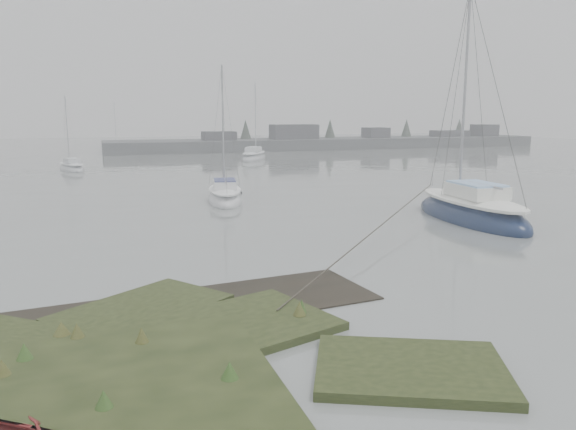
{
  "coord_description": "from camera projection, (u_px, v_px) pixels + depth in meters",
  "views": [
    {
      "loc": [
        -4.85,
        -9.01,
        4.81
      ],
      "look_at": [
        0.51,
        6.58,
        1.8
      ],
      "focal_mm": 35.0,
      "sensor_mm": 36.0,
      "label": 1
    }
  ],
  "objects": [
    {
      "name": "sailboat_white",
      "position": [
        225.0,
        197.0,
        30.89
      ],
      "size": [
        2.82,
        5.89,
        7.98
      ],
      "rotation": [
        0.0,
        0.0,
        -0.18
      ],
      "color": "silver",
      "rests_on": "ground"
    },
    {
      "name": "far_shoreline",
      "position": [
        339.0,
        142.0,
        76.81
      ],
      "size": [
        60.0,
        8.0,
        4.15
      ],
      "color": "#4C4F51",
      "rests_on": "ground"
    },
    {
      "name": "ground",
      "position": [
        171.0,
        183.0,
        38.71
      ],
      "size": [
        160.0,
        160.0,
        0.0
      ],
      "primitive_type": "plane",
      "color": "slate",
      "rests_on": "ground"
    },
    {
      "name": "sailboat_far_b",
      "position": [
        254.0,
        157.0,
        58.26
      ],
      "size": [
        4.8,
        6.32,
        8.66
      ],
      "rotation": [
        0.0,
        0.0,
        -0.52
      ],
      "color": "#A0A3A9",
      "rests_on": "ground"
    },
    {
      "name": "sailboat_far_a",
      "position": [
        72.0,
        168.0,
        47.42
      ],
      "size": [
        2.89,
        5.0,
        6.7
      ],
      "rotation": [
        0.0,
        0.0,
        0.3
      ],
      "color": "#A1A4A9",
      "rests_on": "ground"
    },
    {
      "name": "sailboat_main",
      "position": [
        471.0,
        213.0,
        25.44
      ],
      "size": [
        3.17,
        8.13,
        11.24
      ],
      "rotation": [
        0.0,
        0.0,
        -0.07
      ],
      "color": "#111D3A",
      "rests_on": "ground"
    },
    {
      "name": "sailboat_far_c",
      "position": [
        122.0,
        152.0,
        66.7
      ],
      "size": [
        4.69,
        1.73,
        6.53
      ],
      "rotation": [
        0.0,
        0.0,
        1.52
      ],
      "color": "silver",
      "rests_on": "ground"
    }
  ]
}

